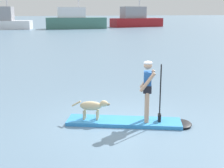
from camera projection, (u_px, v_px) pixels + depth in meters
ground_plane at (124, 123)px, 8.52m from camera, size 400.00×400.00×0.00m
paddleboard at (132, 122)px, 8.49m from camera, size 3.41×2.10×0.10m
person_paddler at (148, 87)px, 8.22m from camera, size 0.68×0.60×1.66m
dog at (93, 106)px, 8.50m from camera, size 1.01×0.52×0.55m
moored_boat_far_starboard at (4, 21)px, 52.60m from camera, size 9.15×5.48×10.25m
moored_boat_center at (75, 20)px, 54.28m from camera, size 10.77×4.09×12.04m
moored_boat_starboard at (136, 19)px, 60.85m from camera, size 10.62×4.34×8.98m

